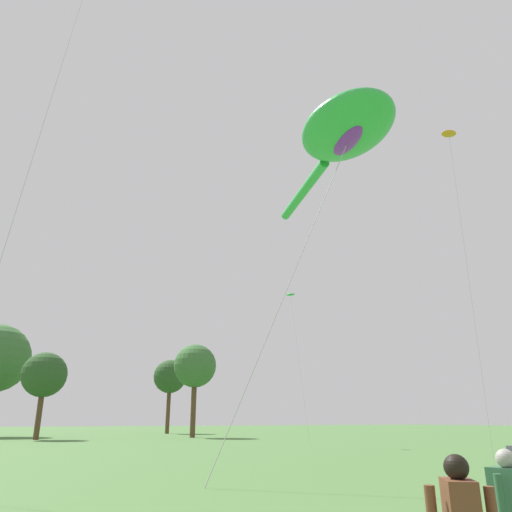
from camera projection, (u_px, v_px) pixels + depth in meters
The scene contains 6 objects.
big_show_kite at pixel (344, 133), 17.48m from camera, with size 6.93×9.86×12.01m.
small_kite_streamer_purple at pixel (450, 142), 23.93m from camera, with size 1.98×1.65×15.21m.
small_kite_delta_white at pixel (291, 298), 35.96m from camera, with size 1.38×3.76×10.58m.
tree_shrub_far at pixel (195, 366), 49.92m from camera, with size 4.34×4.34×9.11m.
tree_oak_right at pixel (44, 375), 44.23m from camera, with size 4.01×4.01×7.57m.
tree_broad_distant at pixel (170, 377), 64.09m from camera, with size 4.28×4.28×9.25m.
Camera 1 is at (-7.08, -1.54, 1.62)m, focal length 34.12 mm.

